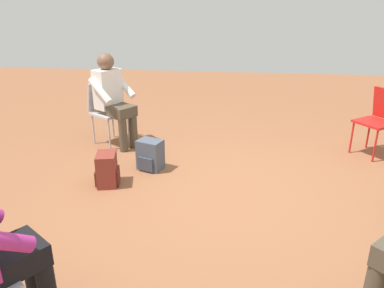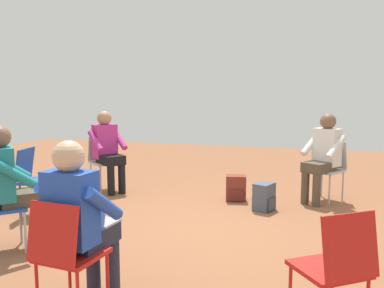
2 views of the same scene
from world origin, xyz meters
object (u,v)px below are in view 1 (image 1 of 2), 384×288
object	(u,v)px
chair_northwest	(106,108)
backpack_near_laptop_user	(150,156)
chair_northeast	(379,117)
person_in_white	(113,96)
backpack_by_empty_chair	(107,171)

from	to	relation	value
chair_northwest	backpack_near_laptop_user	size ratio (longest dim) A/B	2.36
chair_northwest	chair_northeast	size ratio (longest dim) A/B	1.00
chair_northeast	person_in_white	size ratio (longest dim) A/B	0.69
chair_northeast	person_in_white	xyz separation A→B (m)	(-3.43, -0.08, 0.20)
person_in_white	backpack_near_laptop_user	distance (m)	1.11
person_in_white	chair_northeast	bearing A→B (deg)	124.14
chair_northwest	backpack_by_empty_chair	xyz separation A→B (m)	(0.41, -1.26, -0.34)
chair_northeast	person_in_white	world-z (taller)	person_in_white
chair_northeast	person_in_white	distance (m)	3.44
chair_northwest	backpack_by_empty_chair	size ratio (longest dim) A/B	2.36
backpack_by_empty_chair	chair_northeast	bearing A→B (deg)	21.48
chair_northwest	person_in_white	xyz separation A→B (m)	(0.14, -0.09, 0.20)
person_in_white	backpack_by_empty_chair	xyz separation A→B (m)	(0.27, -1.17, -0.54)
backpack_near_laptop_user	chair_northeast	bearing A→B (deg)	15.99
backpack_near_laptop_user	backpack_by_empty_chair	distance (m)	0.58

